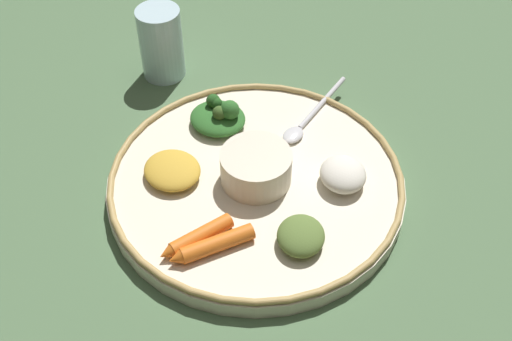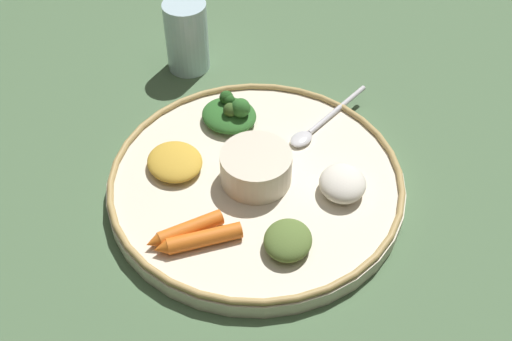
{
  "view_description": "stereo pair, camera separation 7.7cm",
  "coord_description": "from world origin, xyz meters",
  "views": [
    {
      "loc": [
        0.29,
        0.44,
        0.59
      ],
      "look_at": [
        0.0,
        0.0,
        0.04
      ],
      "focal_mm": 44.8,
      "sensor_mm": 36.0,
      "label": 1
    },
    {
      "loc": [
        0.23,
        0.48,
        0.59
      ],
      "look_at": [
        0.0,
        0.0,
        0.04
      ],
      "focal_mm": 44.8,
      "sensor_mm": 36.0,
      "label": 2
    }
  ],
  "objects": [
    {
      "name": "platter",
      "position": [
        0.0,
        0.0,
        0.01
      ],
      "size": [
        0.36,
        0.36,
        0.02
      ],
      "primitive_type": "cylinder",
      "color": "beige",
      "rests_on": "ground_plane"
    },
    {
      "name": "center_bowl",
      "position": [
        0.0,
        0.0,
        0.04
      ],
      "size": [
        0.09,
        0.09,
        0.04
      ],
      "color": "beige",
      "rests_on": "platter"
    },
    {
      "name": "carrot_outer",
      "position": [
        0.1,
        0.06,
        0.03
      ],
      "size": [
        0.1,
        0.03,
        0.02
      ],
      "color": "orange",
      "rests_on": "platter"
    },
    {
      "name": "platter_rim",
      "position": [
        0.0,
        0.0,
        0.02
      ],
      "size": [
        0.36,
        0.36,
        0.01
      ],
      "primitive_type": "torus",
      "color": "tan",
      "rests_on": "platter"
    },
    {
      "name": "mound_rice_white",
      "position": [
        -0.08,
        0.06,
        0.04
      ],
      "size": [
        0.08,
        0.08,
        0.03
      ],
      "primitive_type": "ellipsoid",
      "rotation": [
        0.0,
        0.0,
        1.08
      ],
      "color": "silver",
      "rests_on": "platter"
    },
    {
      "name": "carrot_near_spoon",
      "position": [
        0.11,
        0.04,
        0.03
      ],
      "size": [
        0.09,
        0.02,
        0.02
      ],
      "color": "orange",
      "rests_on": "platter"
    },
    {
      "name": "ground_plane",
      "position": [
        0.0,
        0.0,
        0.0
      ],
      "size": [
        2.4,
        2.4,
        0.0
      ],
      "primitive_type": "plane",
      "color": "#4C6B47"
    },
    {
      "name": "mound_collards",
      "position": [
        0.01,
        0.11,
        0.03
      ],
      "size": [
        0.08,
        0.08,
        0.02
      ],
      "primitive_type": "ellipsoid",
      "rotation": [
        0.0,
        0.0,
        0.85
      ],
      "color": "#567033",
      "rests_on": "platter"
    },
    {
      "name": "greens_pile",
      "position": [
        -0.01,
        -0.11,
        0.04
      ],
      "size": [
        0.09,
        0.1,
        0.04
      ],
      "color": "#2D6628",
      "rests_on": "platter"
    },
    {
      "name": "drinking_glass",
      "position": [
        -0.02,
        -0.27,
        0.05
      ],
      "size": [
        0.06,
        0.06,
        0.11
      ],
      "color": "silver",
      "rests_on": "ground_plane"
    },
    {
      "name": "spoon",
      "position": [
        -0.11,
        -0.05,
        0.02
      ],
      "size": [
        0.15,
        0.08,
        0.01
      ],
      "color": "silver",
      "rests_on": "platter"
    },
    {
      "name": "mound_lentil_yellow",
      "position": [
        0.08,
        -0.06,
        0.03
      ],
      "size": [
        0.08,
        0.08,
        0.02
      ],
      "primitive_type": "ellipsoid",
      "rotation": [
        0.0,
        0.0,
        1.74
      ],
      "color": "gold",
      "rests_on": "platter"
    }
  ]
}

